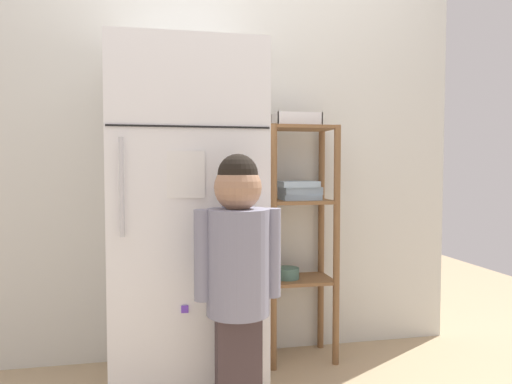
% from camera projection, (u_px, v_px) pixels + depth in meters
% --- Properties ---
extents(ground_plane, '(6.00, 6.00, 0.00)m').
position_uv_depth(ground_plane, '(236.00, 376.00, 2.42)').
color(ground_plane, tan).
extents(kitchen_wall_back, '(2.72, 0.03, 2.15)m').
position_uv_depth(kitchen_wall_back, '(227.00, 166.00, 2.69)').
color(kitchen_wall_back, silver).
rests_on(kitchen_wall_back, ground).
extents(refrigerator, '(0.72, 0.61, 1.65)m').
position_uv_depth(refrigerator, '(187.00, 216.00, 2.34)').
color(refrigerator, white).
rests_on(refrigerator, ground).
extents(child_standing, '(0.36, 0.27, 1.12)m').
position_uv_depth(child_standing, '(238.00, 261.00, 1.95)').
color(child_standing, '#423435').
rests_on(child_standing, ground).
extents(pantry_shelf_unit, '(0.38, 0.28, 1.29)m').
position_uv_depth(pantry_shelf_unit, '(298.00, 222.00, 2.61)').
color(pantry_shelf_unit, brown).
rests_on(pantry_shelf_unit, ground).
extents(fruit_bin, '(0.25, 0.15, 0.08)m').
position_uv_depth(fruit_bin, '(300.00, 121.00, 2.60)').
color(fruit_bin, white).
rests_on(fruit_bin, pantry_shelf_unit).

